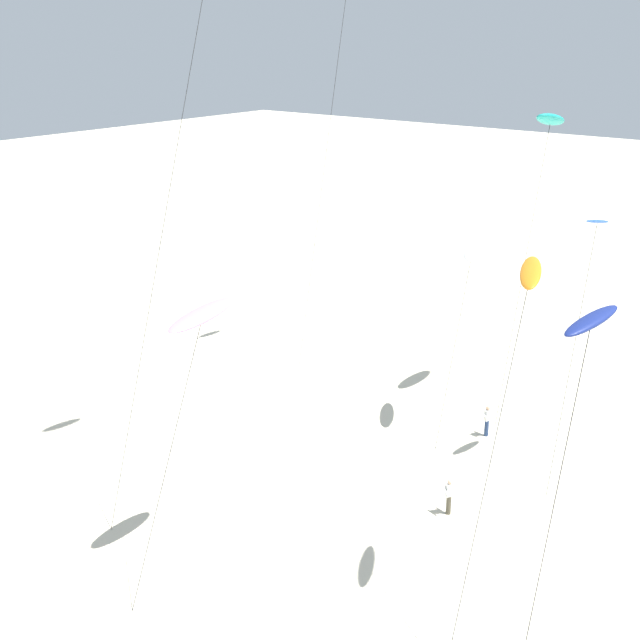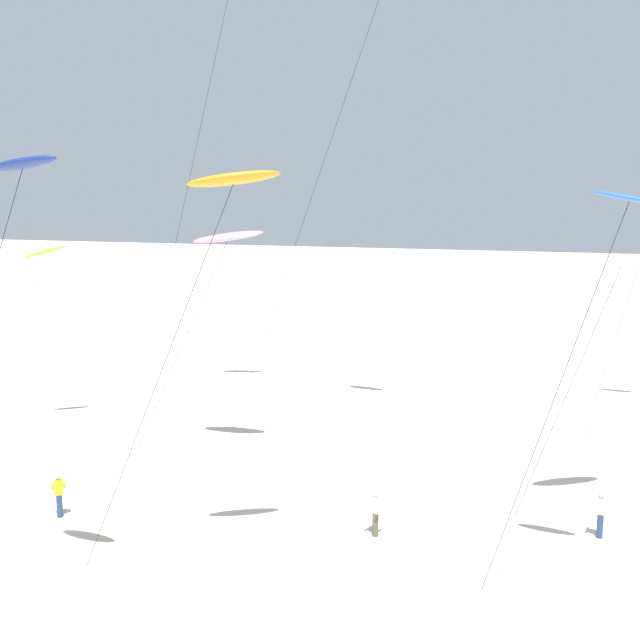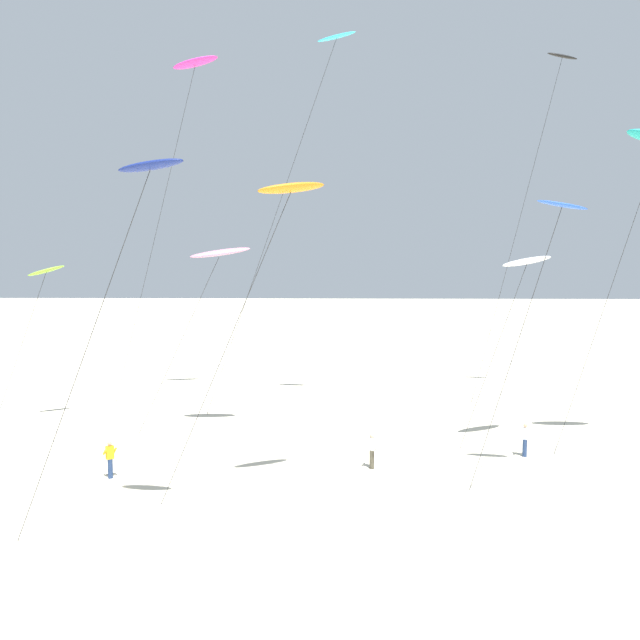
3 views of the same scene
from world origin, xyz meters
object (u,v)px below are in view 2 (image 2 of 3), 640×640
(kite_blue, at_px, (626,207))
(kite_flyer_furthest, at_px, (601,514))
(kite_lime, at_px, (44,254))
(kite_orange, at_px, (233,182))
(kite_white, at_px, (621,264))
(kite_pink, at_px, (227,238))
(kite_navy, at_px, (21,168))
(kite_flyer_middle, at_px, (59,494))
(kite_flyer_nearest, at_px, (376,512))

(kite_blue, bearing_deg, kite_flyer_furthest, 88.52)
(kite_lime, bearing_deg, kite_orange, -39.11)
(kite_white, height_order, kite_pink, kite_pink)
(kite_pink, height_order, kite_flyer_furthest, kite_pink)
(kite_white, distance_m, kite_navy, 19.83)
(kite_blue, bearing_deg, kite_lime, 158.17)
(kite_lime, bearing_deg, kite_navy, -56.35)
(kite_white, xyz_separation_m, kite_orange, (-11.31, -7.95, 2.83))
(kite_blue, distance_m, kite_flyer_furthest, 11.69)
(kite_flyer_furthest, bearing_deg, kite_flyer_middle, -168.97)
(kite_navy, bearing_deg, kite_white, 36.39)
(kite_pink, relative_size, kite_lime, 1.11)
(kite_navy, distance_m, kite_lime, 19.44)
(kite_white, xyz_separation_m, kite_blue, (-0.40, -6.14, 2.12))
(kite_flyer_middle, relative_size, kite_flyer_furthest, 1.00)
(kite_lime, xyz_separation_m, kite_flyer_nearest, (18.44, -7.93, -7.97))
(kite_pink, xyz_separation_m, kite_lime, (-10.38, 1.66, -1.11))
(kite_navy, bearing_deg, kite_orange, 39.52)
(kite_navy, distance_m, kite_flyer_nearest, 16.26)
(kite_flyer_nearest, bearing_deg, kite_blue, -18.15)
(kite_orange, bearing_deg, kite_flyer_middle, 162.47)
(kite_navy, distance_m, kite_flyer_furthest, 21.90)
(kite_white, bearing_deg, kite_flyer_furthest, -100.03)
(kite_flyer_middle, xyz_separation_m, kite_flyer_furthest, (19.28, 3.76, 0.00))
(kite_lime, bearing_deg, kite_flyer_middle, -54.81)
(kite_flyer_middle, distance_m, kite_flyer_furthest, 19.64)
(kite_pink, distance_m, kite_flyer_middle, 12.59)
(kite_orange, xyz_separation_m, kite_navy, (-4.45, -3.67, 0.34))
(kite_white, height_order, kite_blue, kite_blue)
(kite_navy, height_order, kite_blue, kite_navy)
(kite_orange, height_order, kite_blue, kite_orange)
(kite_white, bearing_deg, kite_lime, 170.83)
(kite_white, height_order, kite_flyer_furthest, kite_white)
(kite_white, distance_m, kite_flyer_nearest, 12.26)
(kite_navy, bearing_deg, kite_flyer_middle, 121.18)
(kite_white, relative_size, kite_lime, 1.06)
(kite_white, bearing_deg, kite_blue, -93.71)
(kite_flyer_nearest, bearing_deg, kite_flyer_middle, -171.89)
(kite_navy, bearing_deg, kite_blue, 19.64)
(kite_white, relative_size, kite_flyer_nearest, 6.00)
(kite_white, distance_m, kite_pink, 16.15)
(kite_flyer_middle, bearing_deg, kite_flyer_furthest, 11.03)
(kite_flyer_furthest, bearing_deg, kite_pink, 165.06)
(kite_blue, height_order, kite_flyer_middle, kite_blue)
(kite_navy, relative_size, kite_flyer_middle, 7.88)
(kite_blue, xyz_separation_m, kite_flyer_nearest, (-7.48, 2.45, -10.76))
(kite_blue, bearing_deg, kite_navy, -160.36)
(kite_orange, distance_m, kite_flyer_furthest, 17.14)
(kite_white, distance_m, kite_flyer_furthest, 8.79)
(kite_navy, bearing_deg, kite_pink, 90.71)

